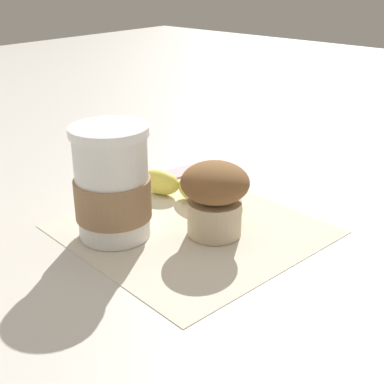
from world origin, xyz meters
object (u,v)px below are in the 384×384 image
at_px(coffee_cup, 112,186).
at_px(banana, 195,192).
at_px(muffin, 215,195).
at_px(sugar_packet, 183,171).

relative_size(coffee_cup, banana, 0.74).
bearing_deg(muffin, sugar_packet, 52.67).
height_order(coffee_cup, muffin, coffee_cup).
height_order(coffee_cup, banana, coffee_cup).
bearing_deg(sugar_packet, banana, -130.32).
distance_m(muffin, sugar_packet, 0.20).
bearing_deg(sugar_packet, muffin, -127.33).
xyz_separation_m(coffee_cup, banana, (0.12, -0.01, -0.04)).
bearing_deg(coffee_cup, muffin, -47.36).
bearing_deg(banana, muffin, -123.26).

